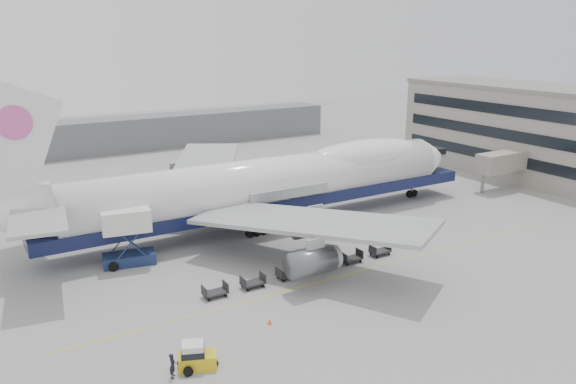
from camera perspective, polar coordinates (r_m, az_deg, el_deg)
ground at (r=63.95m, az=3.36°, el=-6.34°), size 260.00×260.00×0.00m
apron_line at (r=59.50m, az=6.65°, el=-8.17°), size 60.00×0.15×0.01m
hangar at (r=122.77m, az=-19.61°, el=5.24°), size 110.00×8.00×7.00m
airliner at (r=72.15m, az=-1.53°, el=0.98°), size 67.00×55.30×19.98m
catering_truck at (r=62.50m, az=-16.02°, el=-4.10°), size 5.86×4.49×6.20m
baggage_tug at (r=44.01m, az=-9.36°, el=-16.19°), size 3.15×2.43×2.05m
ground_worker at (r=43.27m, az=-11.65°, el=-16.88°), size 0.75×0.82×1.89m
traffic_cone at (r=49.43m, az=-1.87°, el=-13.02°), size 0.36×0.36×0.53m
dolly_0 at (r=54.33m, az=-7.42°, el=-10.02°), size 2.30×1.35×1.30m
dolly_1 at (r=55.88m, az=-3.59°, el=-9.15°), size 2.30×1.35×1.30m
dolly_2 at (r=57.68m, az=-0.00°, el=-8.29°), size 2.30×1.35×1.30m
dolly_3 at (r=59.69m, az=3.35°, el=-7.46°), size 2.30×1.35×1.30m
dolly_4 at (r=61.90m, az=6.45°, el=-6.66°), size 2.30×1.35×1.30m
dolly_5 at (r=64.28m, az=9.33°, el=-5.90°), size 2.30×1.35×1.30m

